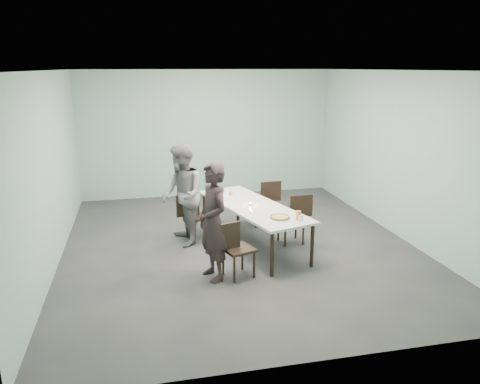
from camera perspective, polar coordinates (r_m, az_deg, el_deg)
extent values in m
plane|color=#333335|center=(8.34, -0.17, -6.45)|extent=(7.00, 7.00, 0.00)
cube|color=#97BEB7|center=(11.32, -4.02, 7.09)|extent=(6.00, 0.02, 3.00)
cube|color=#97BEB7|center=(4.68, 9.12, -4.59)|extent=(6.00, 0.02, 3.00)
cube|color=#97BEB7|center=(7.85, -22.10, 2.49)|extent=(0.02, 7.00, 3.00)
cube|color=#97BEB7|center=(9.04, 18.79, 4.31)|extent=(0.02, 7.00, 3.00)
cube|color=white|center=(7.77, -0.18, 14.62)|extent=(6.00, 7.00, 0.02)
cube|color=white|center=(8.07, 1.56, -1.73)|extent=(1.58, 2.75, 0.04)
cylinder|color=black|center=(7.03, 3.93, -7.59)|extent=(0.06, 0.06, 0.71)
cylinder|color=black|center=(9.06, -4.37, -2.36)|extent=(0.06, 0.06, 0.71)
cylinder|color=black|center=(7.43, 8.78, -6.47)|extent=(0.06, 0.06, 0.71)
cylinder|color=black|center=(9.37, -0.24, -1.72)|extent=(0.06, 0.06, 0.71)
cube|color=black|center=(7.00, -0.19, -6.99)|extent=(0.53, 0.53, 0.04)
cube|color=black|center=(6.83, -1.57, -5.42)|extent=(0.41, 0.17, 0.40)
cylinder|color=black|center=(6.88, -0.70, -9.45)|extent=(0.04, 0.04, 0.41)
cylinder|color=black|center=(7.15, -2.07, -8.48)|extent=(0.04, 0.04, 0.41)
cylinder|color=black|center=(7.04, 1.73, -8.86)|extent=(0.04, 0.04, 0.41)
cylinder|color=black|center=(7.30, 0.29, -7.94)|extent=(0.04, 0.04, 0.41)
cube|color=black|center=(8.49, -5.09, -3.05)|extent=(0.48, 0.48, 0.04)
cube|color=black|center=(8.37, -6.38, -1.63)|extent=(0.42, 0.10, 0.40)
cylinder|color=black|center=(8.36, -5.85, -4.98)|extent=(0.04, 0.04, 0.41)
cylinder|color=black|center=(8.67, -6.46, -4.26)|extent=(0.04, 0.04, 0.41)
cylinder|color=black|center=(8.46, -3.62, -4.71)|extent=(0.04, 0.04, 0.41)
cylinder|color=black|center=(8.76, -4.31, -4.00)|extent=(0.04, 0.04, 0.41)
cube|color=black|center=(8.36, 6.24, -3.38)|extent=(0.44, 0.44, 0.04)
cube|color=black|center=(8.35, 7.49, -1.70)|extent=(0.42, 0.06, 0.40)
cylinder|color=black|center=(8.64, 6.82, -4.35)|extent=(0.04, 0.04, 0.41)
cylinder|color=black|center=(8.35, 7.72, -5.09)|extent=(0.04, 0.04, 0.41)
cylinder|color=black|center=(8.52, 4.70, -4.58)|extent=(0.04, 0.04, 0.41)
cylinder|color=black|center=(8.22, 5.53, -5.34)|extent=(0.04, 0.04, 0.41)
cube|color=black|center=(9.27, 2.66, -1.44)|extent=(0.45, 0.45, 0.04)
cube|color=black|center=(9.27, 3.79, 0.08)|extent=(0.42, 0.07, 0.40)
cylinder|color=black|center=(9.55, 3.28, -2.37)|extent=(0.04, 0.04, 0.41)
cylinder|color=black|center=(9.24, 3.98, -2.98)|extent=(0.04, 0.04, 0.41)
cylinder|color=black|center=(9.44, 1.33, -2.55)|extent=(0.04, 0.04, 0.41)
cylinder|color=black|center=(9.13, 1.98, -3.17)|extent=(0.04, 0.04, 0.41)
imported|color=black|center=(6.80, -3.31, -3.65)|extent=(0.58, 0.73, 1.76)
imported|color=slate|center=(8.20, -7.09, -0.35)|extent=(0.78, 0.95, 1.79)
cylinder|color=white|center=(7.38, 4.88, -3.19)|extent=(0.34, 0.34, 0.01)
cylinder|color=#D8C47B|center=(7.37, 4.88, -3.09)|extent=(0.30, 0.30, 0.01)
torus|color=brown|center=(7.37, 4.88, -3.06)|extent=(0.32, 0.32, 0.03)
cylinder|color=white|center=(7.63, 4.44, -2.58)|extent=(0.18, 0.18, 0.01)
cylinder|color=#C17B2A|center=(7.31, 7.14, -2.87)|extent=(0.08, 0.08, 0.15)
cylinder|color=silver|center=(7.29, 7.42, -3.17)|extent=(0.08, 0.08, 0.09)
cylinder|color=silver|center=(8.04, 1.30, -1.51)|extent=(0.06, 0.06, 0.03)
cylinder|color=orange|center=(8.03, 1.30, -1.35)|extent=(0.04, 0.04, 0.01)
cylinder|color=#C17B2A|center=(8.64, -1.17, -0.18)|extent=(0.07, 0.07, 0.08)
cube|color=silver|center=(8.61, -1.96, -0.49)|extent=(0.35, 0.29, 0.01)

